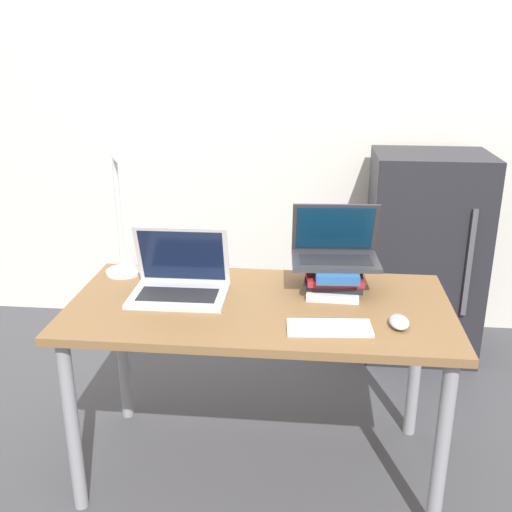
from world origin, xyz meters
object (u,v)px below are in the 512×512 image
Objects in this scene: mini_fridge at (424,256)px; laptop_left at (180,282)px; mouse at (399,322)px; desk_lamp at (129,159)px; wireless_keyboard at (329,328)px; book_stack at (334,277)px; laptop_on_books at (335,250)px.

laptop_left is at bearing -136.49° from mini_fridge.
laptop_left is 0.80m from mouse.
mouse is 0.10× the size of mini_fridge.
laptop_left is at bearing 166.47° from mouse.
desk_lamp is 0.58× the size of mini_fridge.
desk_lamp is (-0.76, 0.39, 0.47)m from wireless_keyboard.
mini_fridge is at bearing 76.56° from mouse.
book_stack is at bearing 10.37° from laptop_left.
mini_fridge is (0.50, 0.91, -0.22)m from book_stack.
desk_lamp reaches higher than laptop_on_books.
wireless_keyboard is (0.55, -0.24, -0.04)m from laptop_left.
laptop_on_books is 1.18× the size of wireless_keyboard.
mini_fridge is (0.52, 1.25, -0.18)m from wireless_keyboard.
laptop_on_books is at bearing 86.74° from wireless_keyboard.
laptop_on_books is 0.40m from mouse.
book_stack is 0.99× the size of wireless_keyboard.
book_stack is 0.34m from wireless_keyboard.
laptop_on_books is (0.00, 0.03, 0.10)m from book_stack.
laptop_left reaches higher than mouse.
mouse is at bearing -56.62° from laptop_on_books.
laptop_left is at bearing 156.76° from wireless_keyboard.
mini_fridge reaches higher than laptop_left.
wireless_keyboard is at bearing -112.50° from mini_fridge.
mini_fridge is (0.49, 0.88, -0.32)m from laptop_on_books.
desk_lamp is (-0.99, 0.34, 0.46)m from mouse.
laptop_left is at bearing -36.16° from desk_lamp.
laptop_left is 0.50m from desk_lamp.
laptop_left reaches higher than wireless_keyboard.
mini_fridge reaches higher than laptop_on_books.
book_stack is 0.45× the size of desk_lamp.
mouse is at bearing -103.44° from mini_fridge.
book_stack is 0.89m from desk_lamp.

